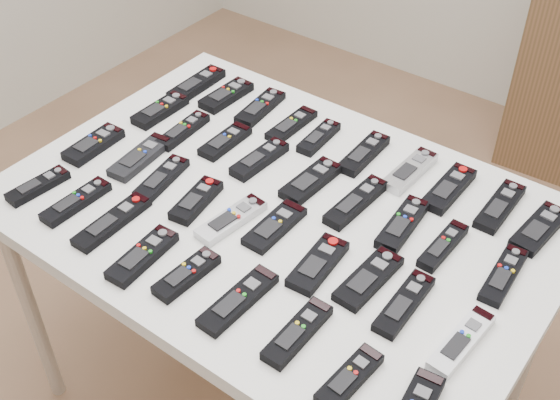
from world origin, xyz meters
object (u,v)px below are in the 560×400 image
Objects in this scene: remote_30 at (76,202)px; remote_1 at (226,95)px; table at (280,225)px; remote_16 at (402,224)px; remote_5 at (364,154)px; remote_9 at (539,229)px; remote_8 at (500,206)px; remote_32 at (143,256)px; remote_33 at (187,275)px; remote_35 at (297,333)px; remote_19 at (94,144)px; remote_21 at (162,178)px; remote_24 at (275,226)px; remote_7 at (449,189)px; remote_31 at (112,222)px; remote_12 at (225,141)px; remote_26 at (369,278)px; remote_14 at (311,181)px; remote_18 at (503,275)px; remote_13 at (260,159)px; remote_36 at (350,378)px; remote_4 at (319,137)px; remote_27 at (404,304)px; remote_15 at (356,202)px; remote_0 at (197,84)px; remote_20 at (140,157)px; remote_11 at (183,131)px; remote_10 at (160,110)px; remote_2 at (260,107)px; remote_28 at (462,341)px; remote_22 at (196,200)px; remote_17 at (443,246)px; remote_23 at (231,219)px; remote_29 at (38,186)px; remote_6 at (410,171)px; remote_34 at (238,300)px; remote_25 at (318,264)px.

remote_1 is at bearing 92.91° from remote_30.
table is 6.90× the size of remote_16.
remote_9 is (0.45, -0.00, -0.00)m from remote_5.
remote_8 is 0.81m from remote_32.
remote_35 is at bearing 6.60° from remote_33.
remote_19 is 0.79m from remote_35.
remote_33 reaches higher than remote_21.
remote_8 is 1.11× the size of remote_24.
remote_7 is 0.78m from remote_31.
remote_12 is 0.88× the size of remote_26.
remote_14 is 1.00× the size of remote_18.
remote_36 is (0.53, -0.41, -0.00)m from remote_13.
remote_27 is (0.45, -0.36, -0.00)m from remote_4.
remote_32 is (-0.42, -0.23, 0.00)m from remote_26.
remote_24 is at bearing -117.19° from remote_15.
remote_20 is at bearing -71.74° from remote_0.
remote_35 is at bearing -93.21° from remote_7.
remote_9 is 0.91m from remote_11.
remote_2 is at bearing 40.83° from remote_10.
remote_9 is at bearing 18.15° from remote_19.
remote_28 is (1.03, -0.01, -0.00)m from remote_19.
remote_21 is 1.09× the size of remote_33.
remote_11 reaches higher than remote_24.
remote_19 is 0.93× the size of remote_30.
remote_0 reaches higher than table.
remote_24 is at bearing -4.13° from remote_21.
remote_22 is (-0.67, -0.39, 0.00)m from remote_9.
remote_30 is (-0.52, -0.38, -0.00)m from remote_15.
remote_21 is (-0.21, -0.36, -0.00)m from remote_4.
remote_17 reaches higher than remote_24.
remote_24 is (0.53, -0.18, -0.00)m from remote_10.
remote_15 reaches higher than remote_12.
table is 7.02× the size of remote_26.
remote_20 is 0.33m from remote_23.
remote_36 is (0.67, -0.21, 0.00)m from remote_21.
remote_11 is 0.52m from remote_33.
remote_0 is 1.26× the size of remote_33.
table is 0.41m from remote_7.
remote_33 is at bearing -154.46° from remote_27.
remote_5 is at bearing 2.04° from remote_1.
remote_0 is at bearing 85.70° from remote_19.
remote_9 is 1.15× the size of remote_29.
remote_11 is at bearing 177.83° from remote_18.
remote_16 is 0.81m from remote_19.
remote_24 is at bearing -109.48° from remote_6.
remote_28 is at bearing 25.50° from remote_34.
remote_25 is 1.08× the size of remote_33.
remote_8 and remote_23 have the same top height.
remote_17 and remote_30 have the same top height.
remote_35 is (-0.13, -0.19, 0.00)m from remote_27.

